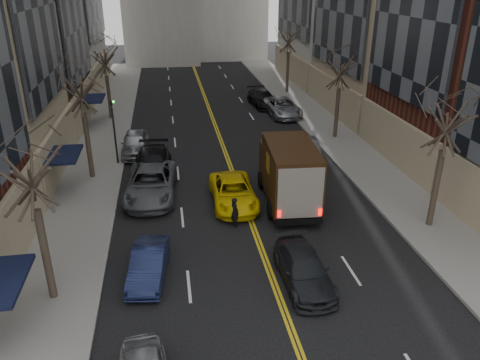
{
  "coord_description": "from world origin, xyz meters",
  "views": [
    {
      "loc": [
        -3.91,
        -7.92,
        11.82
      ],
      "look_at": [
        -0.51,
        13.4,
        2.2
      ],
      "focal_mm": 35.0,
      "sensor_mm": 36.0,
      "label": 1
    }
  ],
  "objects_px": {
    "observer_sedan": "(304,269)",
    "ups_truck": "(289,173)",
    "taxi": "(233,192)",
    "pedestrian": "(235,212)"
  },
  "relations": [
    {
      "from": "ups_truck",
      "to": "pedestrian",
      "type": "bearing_deg",
      "value": -143.12
    },
    {
      "from": "taxi",
      "to": "observer_sedan",
      "type": "bearing_deg",
      "value": -76.55
    },
    {
      "from": "observer_sedan",
      "to": "ups_truck",
      "type": "bearing_deg",
      "value": 79.55
    },
    {
      "from": "observer_sedan",
      "to": "pedestrian",
      "type": "distance_m",
      "value": 5.55
    },
    {
      "from": "ups_truck",
      "to": "taxi",
      "type": "xyz_separation_m",
      "value": [
        -3.0,
        0.36,
        -1.09
      ]
    },
    {
      "from": "ups_truck",
      "to": "pedestrian",
      "type": "height_order",
      "value": "ups_truck"
    },
    {
      "from": "taxi",
      "to": "pedestrian",
      "type": "bearing_deg",
      "value": -96.46
    },
    {
      "from": "ups_truck",
      "to": "observer_sedan",
      "type": "xyz_separation_m",
      "value": [
        -1.2,
        -7.26,
        -1.15
      ]
    },
    {
      "from": "taxi",
      "to": "pedestrian",
      "type": "distance_m",
      "value": 2.5
    },
    {
      "from": "ups_truck",
      "to": "taxi",
      "type": "bearing_deg",
      "value": 177.14
    }
  ]
}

